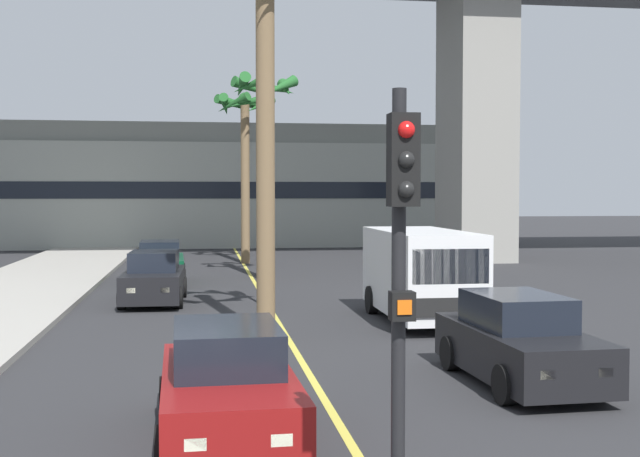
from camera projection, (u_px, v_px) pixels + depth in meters
name	position (u px, v px, depth m)	size (l,w,h in m)	color
lane_stripe_center	(270.00, 308.00, 23.47)	(0.14, 56.00, 0.01)	#DBCC4C
pier_building_backdrop	(232.00, 187.00, 52.37)	(31.60, 8.04, 7.54)	#ADB2A8
car_queue_front	(519.00, 343.00, 14.19)	(1.95, 4.16, 1.56)	black
car_queue_second	(154.00, 279.00, 24.57)	(1.91, 4.14, 1.56)	black
car_queue_third	(227.00, 389.00, 10.84)	(1.93, 4.15, 1.56)	maroon
car_queue_fourth	(160.00, 264.00, 29.83)	(1.93, 4.15, 1.56)	#0C4728
delivery_van	(421.00, 272.00, 20.99)	(2.16, 5.25, 2.36)	white
traffic_light_median_near	(401.00, 268.00, 6.75)	(0.24, 0.37, 4.20)	black
traffic_light_median_far	(264.00, 214.00, 23.93)	(0.24, 0.37, 4.20)	black
palm_tree_near_median	(264.00, 128.00, 31.19)	(2.71, 2.79, 7.94)	brown
palm_tree_mid_median	(245.00, 128.00, 38.21)	(2.94, 2.96, 8.03)	brown
palm_tree_far_median	(266.00, 14.00, 18.42)	(3.35, 3.35, 9.30)	brown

